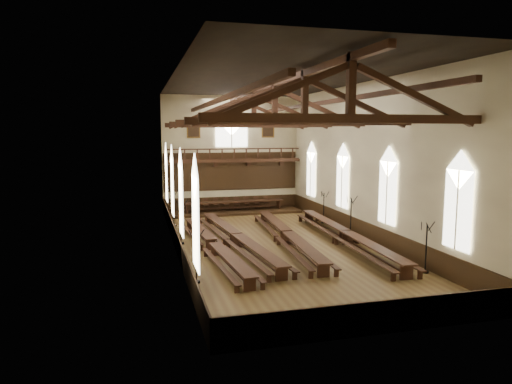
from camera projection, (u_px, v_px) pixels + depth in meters
The scene contains 21 objects.
ground at pixel (274, 244), 28.12m from camera, with size 26.00×26.00×0.00m, color brown.
room_walls at pixel (275, 139), 27.28m from camera, with size 26.00×26.00×26.00m.
wainscot_band at pixel (274, 235), 28.04m from camera, with size 12.00×26.00×1.20m.
side_windows at pixel (274, 184), 27.63m from camera, with size 11.85×19.80×4.50m.
end_window at pixel (232, 128), 39.55m from camera, with size 2.80×0.12×3.80m.
minstrels_gallery at pixel (232, 166), 39.76m from camera, with size 11.80×1.24×3.70m.
portraits at pixel (232, 129), 39.57m from camera, with size 7.75×0.09×1.45m.
roof_trusses at pixel (275, 109), 27.04m from camera, with size 11.70×25.70×2.80m.
refectory_row_a at pixel (213, 244), 26.09m from camera, with size 1.95×14.16×0.71m.
refectory_row_b at pixel (236, 237), 27.68m from camera, with size 2.23×14.81×0.78m.
refectory_row_c at pixel (287, 234), 28.44m from camera, with size 2.05×14.66×0.77m.
refectory_row_d at pixel (346, 234), 28.27m from camera, with size 2.04×15.17×0.82m.
dais at pixel (234, 212), 39.01m from camera, with size 11.40×2.95×0.20m, color black.
high_table at pixel (234, 203), 38.90m from camera, with size 8.80×1.37×0.82m.
high_chairs at pixel (232, 203), 39.74m from camera, with size 6.81×0.52×1.05m.
candelabrum_left_near at pixel (196, 267), 20.86m from camera, with size 0.75×0.74×2.50m.
candelabrum_left_mid at pixel (181, 231), 28.09m from camera, with size 0.78×0.85×2.80m.
candelabrum_left_far at pixel (174, 214), 33.51m from camera, with size 0.87×0.83×2.88m.
candelabrum_right_near at pixel (426, 257), 22.36m from camera, with size 0.73×0.78×2.56m.
candelabrum_right_mid at pixel (351, 224), 30.20m from camera, with size 0.76×0.83×2.70m.
candelabrum_right_far at pixel (324, 213), 34.57m from camera, with size 0.71×0.73×2.44m.
Camera 1 is at (-7.99, -26.29, 6.90)m, focal length 32.00 mm.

